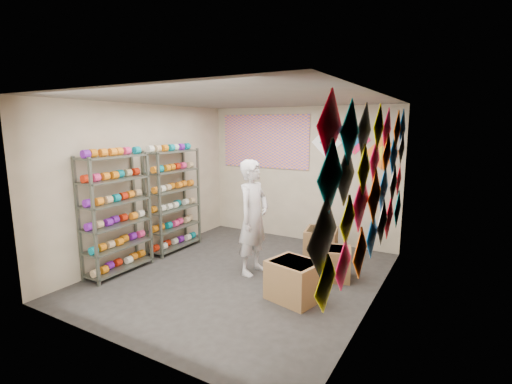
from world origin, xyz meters
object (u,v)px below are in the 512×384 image
Objects in this scene: shelf_rack_back at (173,200)px; shopkeeper at (253,217)px; shelf_rack_front at (116,215)px; carton_c at (321,243)px; carton_a at (294,280)px; carton_b at (331,263)px.

shelf_rack_back reaches higher than shopkeeper.
carton_c is (2.58, 2.27, -0.69)m from shelf_rack_front.
shelf_rack_back is 2.94× the size of carton_a.
shelf_rack_back is 3.20× the size of carton_c.
carton_c is at bearing 111.73° from carton_a.
shelf_rack_back reaches higher than carton_c.
carton_c is (-0.26, 1.74, -0.01)m from carton_a.
shelf_rack_front is at bearing -170.39° from carton_b.
carton_b is 0.98× the size of carton_c.
shopkeeper is at bearing -131.89° from carton_c.
shopkeeper is 3.11× the size of carton_b.
carton_b is at bearing 3.33° from shelf_rack_back.
shelf_rack_front reaches higher than carton_a.
shelf_rack_front is 2.16m from shopkeeper.
shelf_rack_front is 3.25× the size of carton_b.
carton_b is (0.20, 0.95, -0.03)m from carton_a.
carton_a reaches higher than carton_c.
shelf_rack_back is 3.02m from carton_a.
carton_a reaches higher than carton_b.
shelf_rack_front is 3.20× the size of carton_c.
shopkeeper is (1.88, 1.06, -0.04)m from shelf_rack_front.
shelf_rack_front is 3.45m from carton_b.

